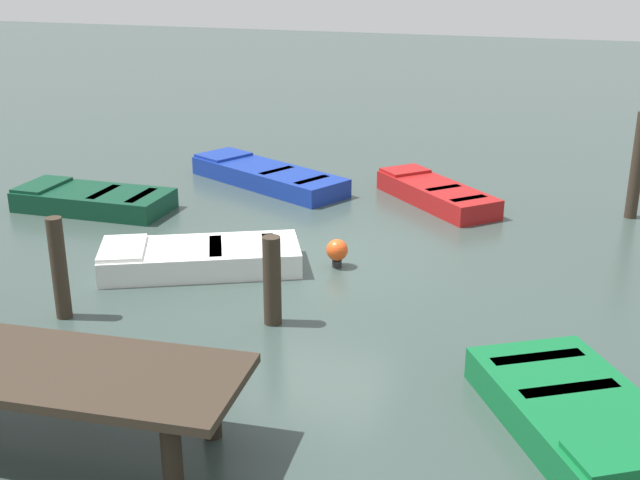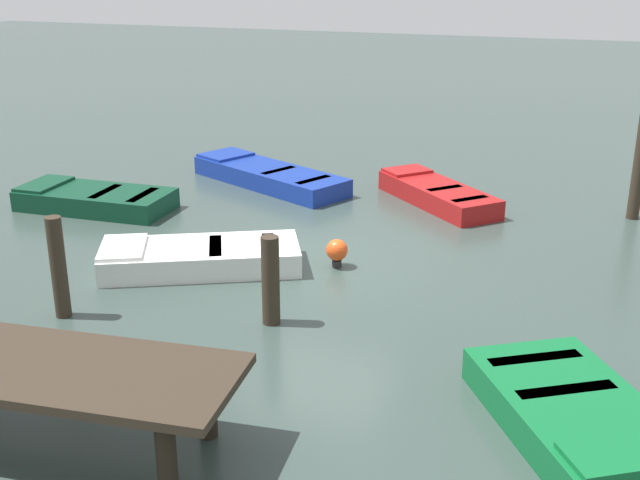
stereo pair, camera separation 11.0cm
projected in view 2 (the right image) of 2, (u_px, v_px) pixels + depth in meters
ground_plane at (320, 259)px, 13.57m from camera, size 80.00×80.00×0.00m
dock_segment at (11, 369)px, 8.31m from camera, size 5.02×1.97×0.95m
rowboat_blue at (269, 175)px, 17.89m from camera, size 4.13×2.79×0.46m
rowboat_red at (437, 193)px, 16.54m from camera, size 2.94×2.86×0.46m
rowboat_white at (199, 257)px, 13.09m from camera, size 3.45×2.61×0.46m
rowboat_green at (575, 415)px, 8.60m from camera, size 2.70×3.09×0.46m
rowboat_dark_green at (95, 199)px, 16.18m from camera, size 3.14×1.49×0.46m
mooring_piling_near_right at (271, 281)px, 11.03m from camera, size 0.25×0.25×1.29m
mooring_piling_mid_right at (58, 268)px, 11.20m from camera, size 0.23×0.23×1.50m
mooring_piling_center at (639, 166)px, 15.33m from camera, size 0.24×0.24×2.10m
marker_buoy at (337, 251)px, 13.15m from camera, size 0.36×0.36×0.48m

